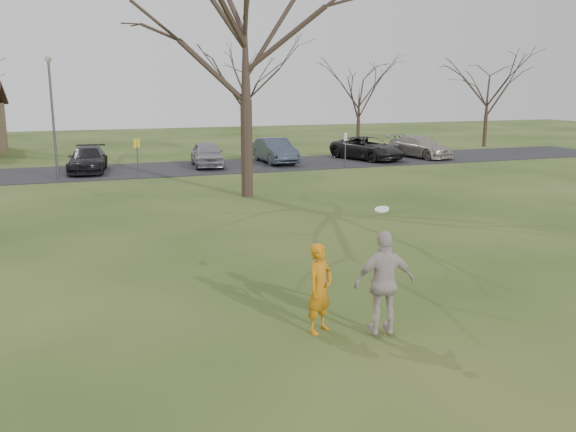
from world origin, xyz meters
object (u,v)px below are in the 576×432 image
object	(u,v)px
lamp_post	(52,103)
car_4	(207,154)
car_5	(275,151)
car_7	(420,147)
big_tree	(245,32)
catching_play	(385,283)
car_6	(368,148)
player_defender	(320,288)
car_3	(88,160)

from	to	relation	value
lamp_post	car_4	bearing A→B (deg)	18.04
car_5	car_7	bearing A→B (deg)	-3.86
car_4	big_tree	world-z (taller)	big_tree
car_7	catching_play	bearing A→B (deg)	-136.95
car_4	car_6	distance (m)	10.68
catching_play	lamp_post	distance (m)	24.11
player_defender	car_6	xyz separation A→B (m)	(13.80, 25.06, -0.13)
car_3	lamp_post	bearing A→B (deg)	-113.58
player_defender	big_tree	size ratio (longest dim) A/B	0.13
lamp_post	big_tree	bearing A→B (deg)	-43.15
car_4	car_6	world-z (taller)	car_6
catching_play	car_4	bearing A→B (deg)	85.46
catching_play	big_tree	world-z (taller)	big_tree
car_4	car_6	xyz separation A→B (m)	(10.68, -0.12, 0.01)
car_7	big_tree	xyz separation A→B (m)	(-14.95, -9.99, 6.25)
car_4	lamp_post	size ratio (longest dim) A/B	0.69
big_tree	car_5	bearing A→B (deg)	65.53
car_5	big_tree	bearing A→B (deg)	-115.74
catching_play	big_tree	bearing A→B (deg)	83.93
car_3	car_5	world-z (taller)	car_5
car_3	car_4	distance (m)	6.82
car_4	player_defender	bearing A→B (deg)	-91.21
player_defender	car_5	xyz separation A→B (m)	(7.49, 25.39, -0.09)
player_defender	lamp_post	bearing A→B (deg)	71.63
lamp_post	car_7	bearing A→B (deg)	6.18
car_3	catching_play	bearing A→B (deg)	-72.67
car_5	car_7	xyz separation A→B (m)	(10.19, -0.46, -0.06)
player_defender	lamp_post	distance (m)	23.25
car_4	car_3	bearing A→B (deg)	-173.65
car_5	car_6	bearing A→B (deg)	-4.28
car_6	lamp_post	world-z (taller)	lamp_post
lamp_post	big_tree	distance (m)	11.38
car_4	car_7	size ratio (longest dim) A/B	0.88
car_5	big_tree	distance (m)	13.04
car_5	car_7	size ratio (longest dim) A/B	0.95
car_6	big_tree	distance (m)	16.24
car_4	catching_play	xyz separation A→B (m)	(-2.05, -25.81, 0.33)
car_3	lamp_post	distance (m)	4.48
car_6	car_7	distance (m)	3.88
car_4	catching_play	size ratio (longest dim) A/B	1.71
car_6	big_tree	bearing A→B (deg)	-155.49
player_defender	car_4	xyz separation A→B (m)	(3.13, 25.17, -0.13)
car_3	car_6	distance (m)	17.50
car_3	big_tree	bearing A→B (deg)	-50.88
car_3	big_tree	distance (m)	13.57
car_4	catching_play	distance (m)	25.89
car_4	catching_play	bearing A→B (deg)	-88.67
car_6	car_3	bearing A→B (deg)	161.90
catching_play	car_7	bearing A→B (deg)	56.99
big_tree	lamp_post	bearing A→B (deg)	136.85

